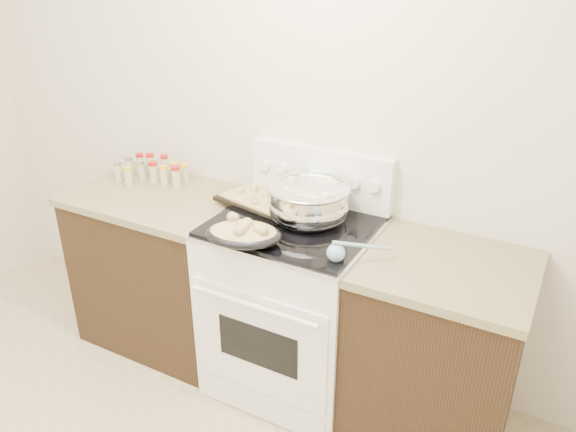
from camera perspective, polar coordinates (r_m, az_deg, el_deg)
The scene contains 9 objects.
counter_left at distance 3.31m, azimuth -12.25°, elevation -5.06°, with size 0.93×0.67×0.92m.
counter_right at distance 2.71m, azimuth 14.72°, elevation -13.11°, with size 0.73×0.67×0.92m.
kitchen_range at distance 2.88m, azimuth 0.53°, elevation -8.78°, with size 0.78×0.73×1.22m.
mixing_bowl at distance 2.64m, azimuth 2.10°, elevation 1.31°, with size 0.42×0.42×0.23m.
roasting_pan at distance 2.46m, azimuth -4.54°, elevation -1.74°, with size 0.40×0.33×0.12m.
baking_sheet at distance 2.86m, azimuth -2.40°, elevation 1.72°, with size 0.50×0.40×0.06m.
wooden_spoon at distance 2.67m, azimuth -0.43°, elevation -0.25°, with size 0.14×0.23×0.04m.
blue_ladle at distance 2.34m, azimuth 5.20°, elevation -3.67°, with size 0.23×0.19×0.10m.
spice_jars at distance 3.27m, azimuth -13.57°, elevation 4.51°, with size 0.39×0.24×0.13m.
Camera 1 is at (1.47, -0.68, 2.11)m, focal length 35.00 mm.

